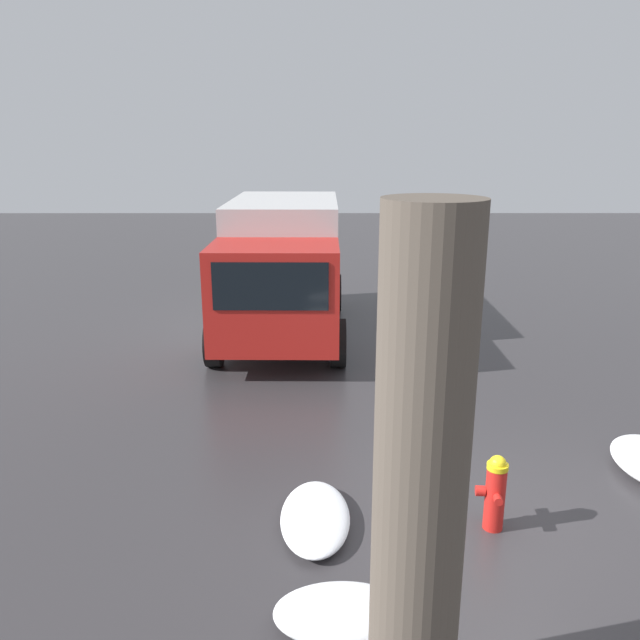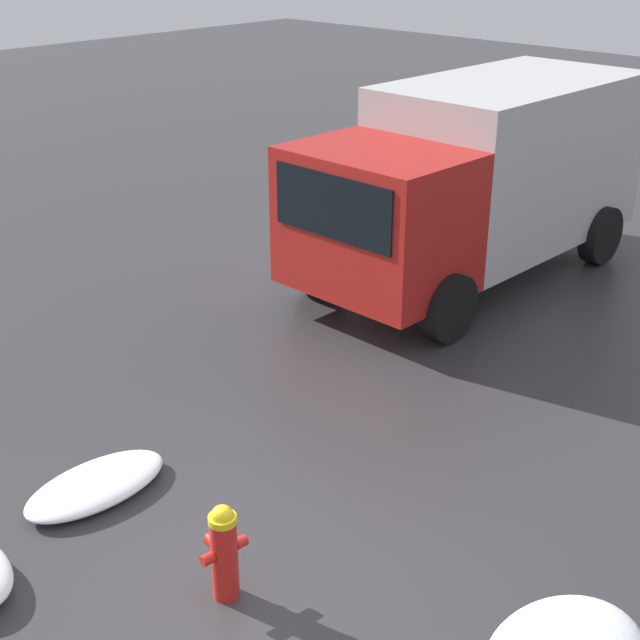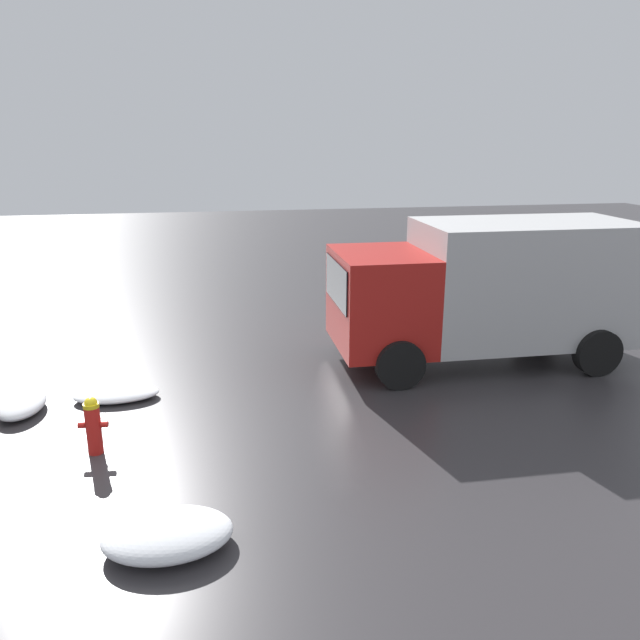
% 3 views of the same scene
% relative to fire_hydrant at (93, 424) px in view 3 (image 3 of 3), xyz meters
% --- Properties ---
extents(ground_plane, '(60.00, 60.00, 0.00)m').
position_rel_fire_hydrant_xyz_m(ground_plane, '(-0.00, -0.00, -0.44)').
color(ground_plane, '#333033').
extents(fire_hydrant, '(0.42, 0.32, 0.86)m').
position_rel_fire_hydrant_xyz_m(fire_hydrant, '(0.00, 0.00, 0.00)').
color(fire_hydrant, red).
rests_on(fire_hydrant, ground_plane).
extents(delivery_truck, '(5.91, 2.61, 2.80)m').
position_rel_fire_hydrant_xyz_m(delivery_truck, '(7.17, 2.64, 1.08)').
color(delivery_truck, red).
rests_on(delivery_truck, ground_plane).
extents(snow_pile_by_hydrant, '(1.44, 0.76, 0.20)m').
position_rel_fire_hydrant_xyz_m(snow_pile_by_hydrant, '(0.05, 1.92, -0.35)').
color(snow_pile_by_hydrant, white).
rests_on(snow_pile_by_hydrant, ground_plane).
extents(snow_pile_curbside, '(0.75, 1.22, 0.27)m').
position_rel_fire_hydrant_xyz_m(snow_pile_curbside, '(-1.43, 1.67, -0.31)').
color(snow_pile_curbside, white).
rests_on(snow_pile_curbside, ground_plane).
extents(snow_pile_by_tree, '(1.44, 1.04, 0.31)m').
position_rel_fire_hydrant_xyz_m(snow_pile_by_tree, '(1.13, -2.39, -0.29)').
color(snow_pile_by_tree, white).
rests_on(snow_pile_by_tree, ground_plane).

